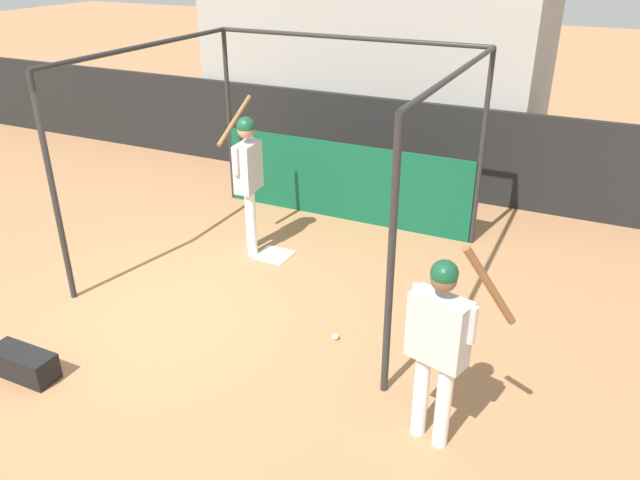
{
  "coord_description": "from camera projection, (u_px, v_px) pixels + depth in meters",
  "views": [
    {
      "loc": [
        4.18,
        -4.65,
        3.92
      ],
      "look_at": [
        1.62,
        0.71,
        1.04
      ],
      "focal_mm": 35.0,
      "sensor_mm": 36.0,
      "label": 1
    }
  ],
  "objects": [
    {
      "name": "player_batter",
      "position": [
        248.0,
        171.0,
        8.17
      ],
      "size": [
        0.52,
        0.88,
        2.02
      ],
      "rotation": [
        0.0,
        0.0,
        1.66
      ],
      "color": "white",
      "rests_on": "ground"
    },
    {
      "name": "equipment_bag",
      "position": [
        24.0,
        364.0,
        6.14
      ],
      "size": [
        0.7,
        0.28,
        0.28
      ],
      "color": "black",
      "rests_on": "ground"
    },
    {
      "name": "bleacher_section",
      "position": [
        380.0,
        73.0,
        11.88
      ],
      "size": [
        5.95,
        3.2,
        3.21
      ],
      "color": "#9E9E99",
      "rests_on": "ground"
    },
    {
      "name": "ground_plane",
      "position": [
        166.0,
        319.0,
        7.11
      ],
      "size": [
        60.0,
        60.0,
        0.0
      ],
      "primitive_type": "plane",
      "color": "#A8754C"
    },
    {
      "name": "baseball",
      "position": [
        335.0,
        336.0,
        6.74
      ],
      "size": [
        0.07,
        0.07,
        0.07
      ],
      "color": "white",
      "rests_on": "ground"
    },
    {
      "name": "player_waiting",
      "position": [
        439.0,
        337.0,
        4.96
      ],
      "size": [
        0.85,
        0.51,
        2.05
      ],
      "rotation": [
        0.0,
        0.0,
        -0.27
      ],
      "color": "white",
      "rests_on": "ground"
    },
    {
      "name": "home_plate",
      "position": [
        274.0,
        255.0,
        8.53
      ],
      "size": [
        0.44,
        0.44,
        0.02
      ],
      "color": "white",
      "rests_on": "ground"
    },
    {
      "name": "outfield_wall",
      "position": [
        345.0,
        138.0,
        10.89
      ],
      "size": [
        24.0,
        0.12,
        1.53
      ],
      "color": "black",
      "rests_on": "ground"
    },
    {
      "name": "batting_cage",
      "position": [
        327.0,
        158.0,
        8.68
      ],
      "size": [
        4.06,
        3.64,
        2.73
      ],
      "color": "#282828",
      "rests_on": "ground"
    }
  ]
}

